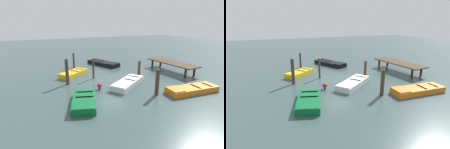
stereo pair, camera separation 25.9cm
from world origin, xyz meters
The scene contains 13 objects.
ground_plane centered at (0.00, 0.00, 0.00)m, with size 80.00×80.00×0.00m, color #384C4C.
dock_segment centered at (0.34, 6.58, 0.84)m, with size 5.60×2.35×0.95m.
rowboat_black centered at (-4.98, 1.13, 0.22)m, with size 4.31×2.88×0.46m.
rowboat_green centered at (4.08, -3.71, 0.22)m, with size 3.29×2.25×0.46m.
rowboat_white centered at (2.21, 0.38, 0.22)m, with size 3.19×3.74×0.46m.
rowboat_orange centered at (5.33, 3.96, 0.22)m, with size 1.55×4.00×0.46m.
rowboat_yellow centered at (-2.22, -3.03, 0.22)m, with size 2.77×3.00×0.46m.
mooring_piling_mid_left centered at (-5.16, -2.30, 0.82)m, with size 0.20×0.20×1.64m, color #423323.
mooring_piling_mid_right centered at (4.66, 1.33, 0.92)m, with size 0.27×0.27×1.84m, color #423323.
mooring_piling_far_right centered at (-0.05, -3.94, 1.05)m, with size 0.26×0.26×2.11m, color #423323.
mooring_piling_center centered at (0.21, 2.71, 0.70)m, with size 0.25×0.25×1.40m, color #423323.
mooring_piling_far_left centered at (-0.72, -1.51, 0.91)m, with size 0.18×0.18×1.82m, color #423323.
marker_buoy centered at (2.07, -1.97, 0.29)m, with size 0.36×0.36×0.48m.
Camera 1 is at (13.84, -6.21, 4.97)m, focal length 28.25 mm.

